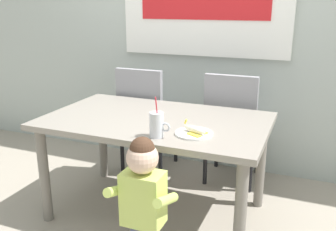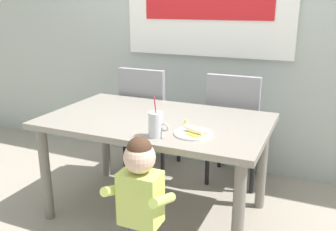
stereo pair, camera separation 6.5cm
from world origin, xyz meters
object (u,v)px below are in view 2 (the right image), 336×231
dining_chair_left (148,114)px  snack_plate (193,134)px  dining_table (156,131)px  milk_cup (156,126)px  peeled_banana (194,130)px  dining_chair_right (235,123)px  toddler_standing (140,192)px

dining_chair_left → snack_plate: (0.73, -0.85, 0.20)m
dining_table → milk_cup: milk_cup is taller
dining_table → dining_chair_left: size_ratio=1.59×
snack_plate → peeled_banana: 0.03m
dining_table → dining_chair_right: (0.39, 0.67, -0.10)m
dining_chair_left → dining_table: bearing=121.3°
peeled_banana → dining_table: bearing=148.2°
dining_chair_left → peeled_banana: (0.74, -0.86, 0.22)m
milk_cup → dining_chair_right: bearing=76.9°
dining_chair_left → milk_cup: bearing=119.2°
milk_cup → peeled_banana: bearing=30.8°
dining_table → dining_chair_left: dining_chair_left is taller
toddler_standing → peeled_banana: 0.50m
snack_plate → dining_chair_right: bearing=87.0°
milk_cup → snack_plate: (0.19, 0.12, -0.06)m
dining_table → peeled_banana: (0.35, -0.22, 0.12)m
dining_chair_right → toddler_standing: 1.32m
dining_table → dining_chair_left: 0.75m
dining_table → snack_plate: bearing=-31.5°
snack_plate → dining_chair_left: bearing=130.8°
dining_chair_right → snack_plate: 0.91m
dining_table → snack_plate: size_ratio=6.62×
peeled_banana → toddler_standing: bearing=-109.6°
dining_chair_left → dining_chair_right: size_ratio=1.00×
toddler_standing → snack_plate: 0.49m
dining_chair_left → toddler_standing: (0.59, -1.27, -0.02)m
toddler_standing → milk_cup: milk_cup is taller
dining_chair_right → snack_plate: size_ratio=4.17×
toddler_standing → peeled_banana: size_ratio=4.85×
snack_plate → peeled_banana: bearing=-42.2°
dining_chair_right → milk_cup: bearing=76.9°
dining_chair_left → peeled_banana: 1.15m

